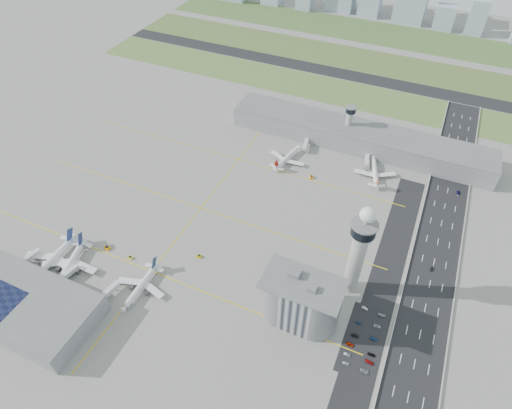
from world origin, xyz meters
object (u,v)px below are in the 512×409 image
at_px(car_lot_2, 350,344).
at_px(car_lot_11, 382,315).
at_px(airplane_near_b, 67,264).
at_px(airplane_near_c, 139,285).
at_px(car_hw_4, 448,142).
at_px(airplane_far_a, 287,155).
at_px(tug_0, 107,248).
at_px(car_hw_2, 458,193).
at_px(car_lot_8, 371,355).
at_px(airplane_far_b, 375,169).
at_px(jet_bridge_far_1, 367,156).
at_px(tug_1, 119,282).
at_px(control_tower, 359,249).
at_px(car_lot_1, 347,354).
at_px(car_lot_6, 364,371).
at_px(secondary_tower, 349,121).
at_px(tug_2, 130,257).
at_px(car_lot_0, 346,363).
at_px(car_lot_10, 377,326).
at_px(admin_building, 301,300).
at_px(jet_bridge_near_1, 59,283).
at_px(car_lot_4, 359,323).
at_px(tug_4, 311,177).
at_px(car_lot_5, 365,308).
at_px(car_lot_7, 369,362).
at_px(tug_5, 376,177).
at_px(tug_3, 199,256).
at_px(airplane_near_a, 49,259).
at_px(car_lot_9, 374,339).
at_px(car_hw_1, 431,269).
at_px(jet_bridge_near_2, 100,301).
at_px(jet_bridge_far_0, 307,141).
at_px(jet_bridge_near_0, 20,266).

distance_m(car_lot_2, car_lot_11, 26.83).
height_order(airplane_near_b, airplane_near_c, airplane_near_b).
bearing_deg(car_hw_4, airplane_far_a, -135.71).
distance_m(tug_0, car_hw_2, 246.51).
bearing_deg(car_lot_8, car_hw_4, -2.84).
xyz_separation_m(airplane_far_b, jet_bridge_far_1, (-9.97, 16.44, -2.37)).
bearing_deg(airplane_near_c, tug_1, -87.20).
distance_m(control_tower, car_lot_1, 54.83).
distance_m(tug_0, car_lot_1, 158.35).
relative_size(control_tower, car_lot_6, 14.62).
distance_m(secondary_tower, tug_2, 198.46).
relative_size(secondary_tower, car_lot_6, 7.23).
distance_m(car_lot_0, car_lot_10, 29.11).
bearing_deg(tug_2, car_hw_4, -42.48).
relative_size(admin_building, jet_bridge_near_1, 3.00).
xyz_separation_m(jet_bridge_far_1, car_lot_4, (31.28, -144.96, -2.30)).
xyz_separation_m(airplane_near_b, car_lot_6, (178.56, 10.98, -5.26)).
distance_m(airplane_near_b, tug_4, 176.96).
xyz_separation_m(airplane_near_c, car_lot_8, (131.83, 15.58, -4.45)).
relative_size(car_lot_5, car_lot_7, 0.79).
xyz_separation_m(tug_5, car_lot_5, (20.32, -114.73, -0.42)).
distance_m(tug_3, car_lot_5, 103.56).
bearing_deg(car_lot_11, car_lot_8, 174.25).
height_order(secondary_tower, airplane_near_a, secondary_tower).
xyz_separation_m(car_lot_2, car_lot_8, (11.58, -0.96, 0.05)).
distance_m(control_tower, tug_0, 155.64).
height_order(admin_building, airplane_near_c, admin_building).
height_order(control_tower, car_hw_2, control_tower).
bearing_deg(control_tower, airplane_near_b, -159.99).
bearing_deg(car_hw_2, tug_3, -141.77).
bearing_deg(car_hw_4, airplane_near_a, -121.61).
xyz_separation_m(car_lot_5, car_lot_11, (9.66, -0.43, 0.05)).
bearing_deg(car_lot_9, car_lot_2, 130.55).
bearing_deg(tug_0, tug_5, -38.10).
relative_size(control_tower, jet_bridge_near_1, 4.61).
height_order(airplane_far_a, car_lot_5, airplane_far_a).
bearing_deg(car_hw_1, jet_bridge_near_2, -148.04).
relative_size(admin_building, car_lot_0, 12.05).
height_order(car_lot_1, car_hw_4, car_hw_4).
height_order(secondary_tower, tug_1, secondary_tower).
height_order(airplane_far_b, tug_4, airplane_far_b).
bearing_deg(control_tower, car_lot_0, -76.56).
height_order(airplane_far_b, car_lot_1, airplane_far_b).
relative_size(jet_bridge_near_2, tug_2, 4.58).
xyz_separation_m(jet_bridge_far_1, tug_0, (-127.84, -158.79, -1.81)).
bearing_deg(tug_2, car_lot_1, -96.67).
xyz_separation_m(jet_bridge_far_0, car_lot_2, (80.25, -159.31, -2.25)).
distance_m(jet_bridge_near_0, car_lot_0, 197.38).
xyz_separation_m(tug_2, car_hw_1, (172.07, 68.15, -0.34)).
distance_m(car_lot_1, car_hw_2, 158.47).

